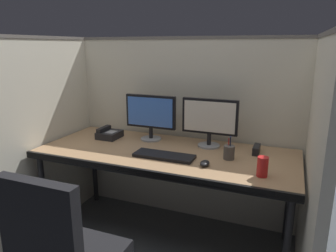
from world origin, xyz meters
The scene contains 12 objects.
cubicle_partition_rear centered at (0.00, 0.74, 0.79)m, with size 2.21×0.06×1.57m.
cubicle_partition_left centered at (-0.99, 0.20, 0.79)m, with size 0.06×1.41×1.57m.
cubicle_partition_right centered at (0.99, 0.20, 0.79)m, with size 0.06×1.41×1.57m.
desk centered at (0.00, 0.29, 0.69)m, with size 1.90×0.80×0.74m.
monitor_left centered at (-0.22, 0.52, 0.96)m, with size 0.43×0.17×0.37m.
monitor_right centered at (0.27, 0.52, 0.96)m, with size 0.43×0.17×0.37m.
keyboard_main centered at (0.04, 0.17, 0.75)m, with size 0.43×0.15×0.02m, color black.
computer_mouse centered at (0.35, 0.12, 0.76)m, with size 0.06×0.10×0.04m.
red_stapler centered at (0.63, 0.50, 0.77)m, with size 0.04×0.15×0.06m, color black.
pen_cup centered at (0.47, 0.31, 0.79)m, with size 0.08×0.08×0.17m.
desk_phone centered at (-0.57, 0.44, 0.77)m, with size 0.17×0.19×0.09m.
soda_can centered at (0.71, 0.09, 0.80)m, with size 0.07×0.07×0.12m, color red.
Camera 1 is at (0.83, -1.74, 1.50)m, focal length 33.31 mm.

